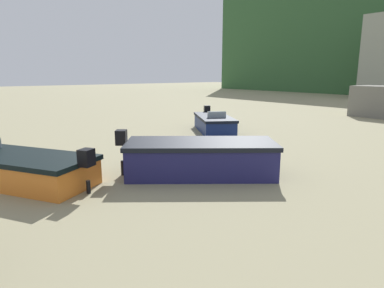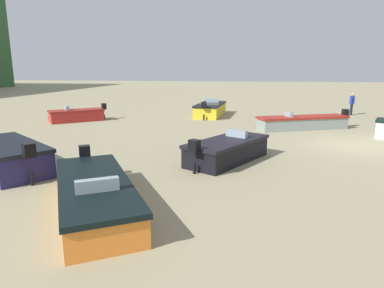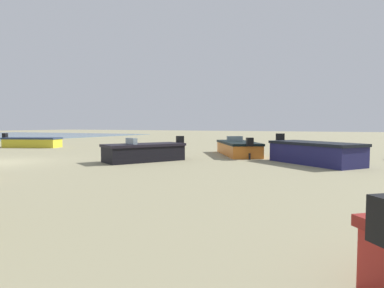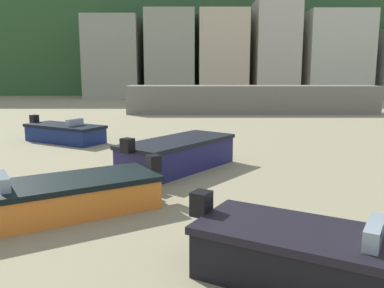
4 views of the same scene
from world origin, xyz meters
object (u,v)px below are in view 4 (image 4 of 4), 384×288
object	(u,v)px
boat_orange_0	(45,199)
boat_black_7	(321,259)
boat_navy_5	(176,154)
boat_navy_3	(63,133)

from	to	relation	value
boat_orange_0	boat_black_7	distance (m)	5.75
boat_orange_0	boat_navy_5	xyz separation A→B (m)	(2.63, 4.29, 0.09)
boat_orange_0	boat_navy_5	world-z (taller)	boat_navy_5
boat_black_7	boat_navy_5	bearing A→B (deg)	-132.76
boat_orange_0	boat_navy_3	distance (m)	9.60
boat_orange_0	boat_black_7	bearing A→B (deg)	-151.50
boat_navy_3	boat_black_7	distance (m)	14.27
boat_orange_0	boat_black_7	size ratio (longest dim) A/B	1.25
boat_orange_0	boat_black_7	world-z (taller)	boat_black_7
boat_navy_5	boat_black_7	xyz separation A→B (m)	(2.32, -7.22, -0.06)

